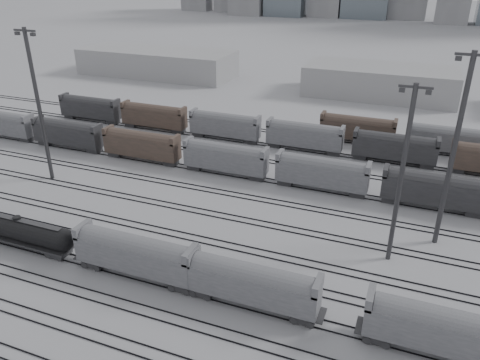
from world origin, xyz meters
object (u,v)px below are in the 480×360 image
at_px(hopper_car_b, 252,282).
at_px(tank_car_b, 20,230).
at_px(light_mast_c, 402,173).
at_px(hopper_car_c, 447,330).
at_px(hopper_car_a, 135,253).

bearing_deg(hopper_car_b, tank_car_b, -180.00).
relative_size(hopper_car_b, light_mast_c, 0.65).
distance_m(tank_car_b, hopper_car_b, 32.34).
xyz_separation_m(hopper_car_b, hopper_car_c, (19.33, 0.00, 0.06)).
bearing_deg(tank_car_b, light_mast_c, 18.12).
distance_m(hopper_car_a, hopper_car_b, 14.57).
relative_size(tank_car_b, hopper_car_a, 1.13).
bearing_deg(hopper_car_c, hopper_car_b, 180.00).
distance_m(tank_car_b, hopper_car_c, 51.67).
bearing_deg(light_mast_c, hopper_car_a, -151.71).
height_order(tank_car_b, hopper_car_a, hopper_car_a).
bearing_deg(hopper_car_c, light_mast_c, 113.19).
relative_size(hopper_car_b, hopper_car_c, 0.98).
xyz_separation_m(tank_car_b, hopper_car_b, (32.33, 0.00, 0.79)).
xyz_separation_m(tank_car_b, light_mast_c, (45.31, 14.83, 9.48)).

